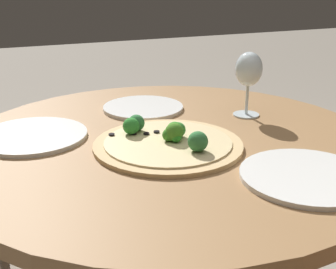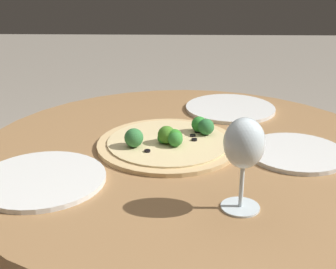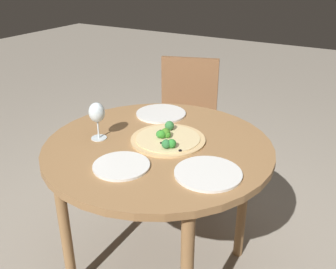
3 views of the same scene
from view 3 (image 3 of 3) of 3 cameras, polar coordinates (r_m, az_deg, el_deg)
name	(u,v)px [view 3 (image 3 of 3)]	position (r m, az deg, el deg)	size (l,w,h in m)	color
ground_plane	(160,269)	(2.09, -1.27, -19.79)	(12.00, 12.00, 0.00)	gray
dining_table	(158,160)	(1.69, -1.48, -3.88)	(1.01, 1.01, 0.74)	olive
chair_2	(186,122)	(2.50, 2.79, 1.98)	(0.51, 0.51, 0.89)	brown
pizza	(168,138)	(1.67, -0.06, -0.57)	(0.34, 0.34, 0.06)	tan
wine_glass	(97,114)	(1.68, -10.79, 3.16)	(0.07, 0.07, 0.17)	silver
plate_near	(121,166)	(1.48, -7.11, -4.73)	(0.22, 0.22, 0.01)	silver
plate_far	(208,173)	(1.43, 6.12, -5.88)	(0.26, 0.26, 0.01)	silver
plate_side	(161,113)	(1.96, -1.08, 3.22)	(0.26, 0.26, 0.01)	silver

